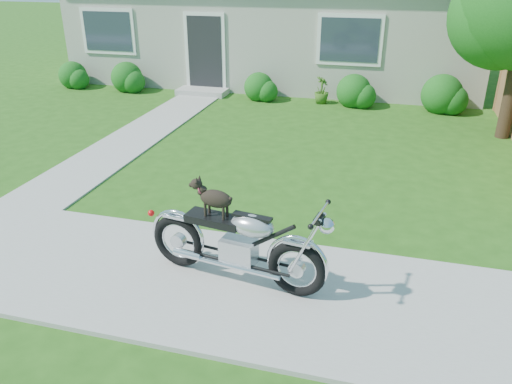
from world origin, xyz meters
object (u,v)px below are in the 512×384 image
house (281,6)px  motorcycle_with_dog (237,241)px  potted_plant_right (322,90)px  potted_plant_left (126,79)px

house → motorcycle_with_dog: bearing=-79.6°
motorcycle_with_dog → potted_plant_right: bearing=100.4°
potted_plant_left → motorcycle_with_dog: (6.03, -8.48, 0.24)m
house → motorcycle_with_dog: size_ratio=5.68×
house → potted_plant_right: house is taller
house → potted_plant_right: bearing=-61.0°
potted_plant_right → motorcycle_with_dog: bearing=-88.1°
potted_plant_left → motorcycle_with_dog: size_ratio=0.29×
potted_plant_left → potted_plant_right: (5.75, 0.00, 0.03)m
potted_plant_left → motorcycle_with_dog: motorcycle_with_dog is taller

